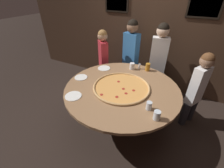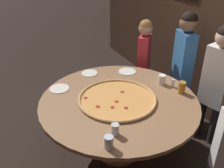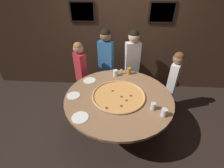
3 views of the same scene
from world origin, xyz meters
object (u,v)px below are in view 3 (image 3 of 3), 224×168
diner_far_left (132,60)px  drink_cup_near_left (153,106)px  diner_side_right (106,59)px  giant_pizza (119,95)px  diner_centre_back (81,69)px  dining_table (118,101)px  white_plate_near_front (73,96)px  drink_cup_front_edge (164,113)px  condiment_shaker (121,72)px  diner_side_left (173,80)px  white_plate_left_side (90,80)px  white_plate_far_back (80,117)px  drink_cup_by_shaker (115,73)px  drink_cup_far_right (129,71)px

diner_far_left → drink_cup_near_left: bearing=86.0°
drink_cup_near_left → diner_side_right: diner_side_right is taller
giant_pizza → diner_centre_back: (-0.81, 0.84, -0.01)m
dining_table → white_plate_near_front: white_plate_near_front is taller
dining_table → diner_centre_back: 1.16m
diner_far_left → diner_side_right: (-0.57, -0.01, 0.01)m
drink_cup_front_edge → condiment_shaker: bearing=117.8°
diner_side_left → condiment_shaker: bearing=-68.6°
dining_table → giant_pizza: giant_pizza is taller
diner_side_left → giant_pizza: bearing=-31.0°
white_plate_left_side → white_plate_far_back: 0.92m
dining_table → drink_cup_by_shaker: (-0.08, 0.61, 0.18)m
drink_cup_far_right → white_plate_near_front: size_ratio=0.65×
drink_cup_front_edge → white_plate_left_side: 1.42m
drink_cup_by_shaker → diner_far_left: bearing=56.0°
drink_cup_near_left → white_plate_left_side: drink_cup_near_left is taller
white_plate_left_side → diner_side_right: bearing=71.4°
drink_cup_far_right → dining_table: bearing=-104.8°
diner_centre_back → diner_side_left: bearing=-143.9°
dining_table → diner_side_left: diner_side_left is taller
diner_centre_back → drink_cup_front_edge: bearing=-176.6°
white_plate_far_back → diner_side_left: bearing=35.5°
drink_cup_far_right → diner_side_left: size_ratio=0.11×
drink_cup_by_shaker → diner_centre_back: (-0.73, 0.21, -0.05)m
drink_cup_near_left → diner_far_left: size_ratio=0.07×
white_plate_near_front → condiment_shaker: 1.06m
white_plate_near_front → condiment_shaker: size_ratio=2.16×
diner_side_left → diner_side_right: bearing=-83.8°
white_plate_far_back → giant_pizza: bearing=44.6°
drink_cup_near_left → white_plate_far_back: size_ratio=0.48×
white_plate_near_front → diner_side_right: bearing=70.7°
drink_cup_front_edge → drink_cup_by_shaker: (-0.69, 1.02, 0.00)m
giant_pizza → drink_cup_far_right: drink_cup_far_right is taller
drink_cup_near_left → diner_side_left: (0.52, 0.85, -0.08)m
white_plate_left_side → diner_centre_back: size_ratio=0.17×
drink_cup_by_shaker → diner_side_right: size_ratio=0.08×
drink_cup_far_right → white_plate_far_back: (-0.68, -1.21, -0.06)m
white_plate_near_front → white_plate_far_back: bearing=-64.5°
condiment_shaker → diner_far_left: (0.23, 0.43, 0.05)m
drink_cup_near_left → condiment_shaker: bearing=115.0°
condiment_shaker → diner_centre_back: bearing=170.9°
giant_pizza → white_plate_near_front: 0.72m
condiment_shaker → diner_far_left: bearing=62.1°
white_plate_far_back → diner_far_left: 1.81m
white_plate_left_side → diner_side_left: bearing=5.7°
drink_cup_far_right → diner_far_left: size_ratio=0.09×
giant_pizza → diner_far_left: bearing=77.3°
white_plate_near_front → diner_centre_back: bearing=95.8°
white_plate_far_back → diner_far_left: size_ratio=0.15×
white_plate_near_front → diner_far_left: 1.54m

